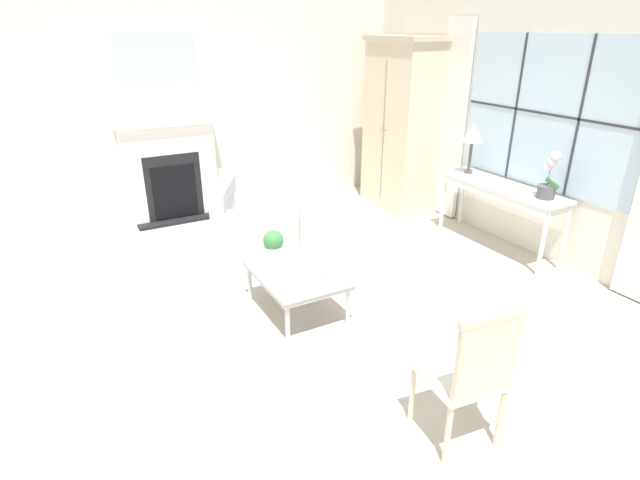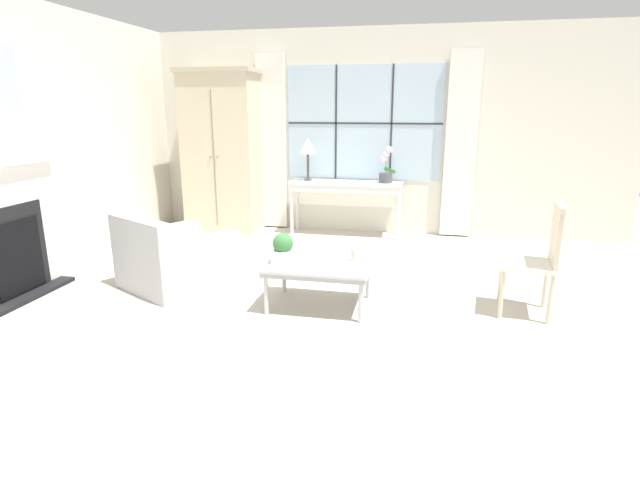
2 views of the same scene
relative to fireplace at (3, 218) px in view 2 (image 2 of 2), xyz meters
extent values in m
plane|color=#BCB2A3|center=(2.91, 0.30, -0.77)|extent=(14.00, 14.00, 0.00)
cube|color=silver|center=(2.91, 3.33, 0.63)|extent=(7.20, 0.06, 2.80)
cube|color=silver|center=(2.91, 3.30, 0.76)|extent=(2.15, 0.01, 1.56)
cube|color=#2D2D33|center=(2.52, 3.29, 0.76)|extent=(0.02, 0.02, 1.56)
cube|color=#2D2D33|center=(3.30, 3.29, 0.76)|extent=(0.02, 0.02, 1.56)
cube|color=#2D2D33|center=(2.91, 3.29, 0.76)|extent=(2.15, 0.02, 0.02)
cube|color=white|center=(1.59, 3.25, 0.48)|extent=(0.41, 0.06, 2.47)
cube|color=white|center=(4.23, 3.25, 0.48)|extent=(0.41, 0.06, 2.47)
cube|color=silver|center=(-0.12, 0.90, 0.63)|extent=(0.06, 7.20, 2.80)
cube|color=black|center=(0.08, 0.00, -0.75)|extent=(0.34, 1.04, 0.04)
cube|color=white|center=(0.00, 0.00, -0.15)|extent=(0.18, 1.16, 1.25)
cube|color=black|center=(0.10, 0.00, -0.37)|extent=(0.02, 0.56, 0.69)
cube|color=black|center=(0.09, 0.00, -0.31)|extent=(0.01, 0.72, 0.85)
cube|color=beige|center=(0.94, 2.95, 0.33)|extent=(1.02, 0.60, 2.21)
cube|color=#BCAE92|center=(0.94, 2.95, 1.46)|extent=(1.10, 0.66, 0.06)
cube|color=gray|center=(0.94, 2.65, 0.29)|extent=(0.01, 0.01, 1.85)
sphere|color=#997F4C|center=(0.89, 2.65, 0.33)|extent=(0.03, 0.03, 0.03)
sphere|color=#997F4C|center=(0.99, 2.65, 0.33)|extent=(0.03, 0.03, 0.03)
cube|color=silver|center=(2.71, 3.04, -0.03)|extent=(1.56, 0.41, 0.03)
cube|color=silver|center=(2.71, 3.04, -0.10)|extent=(1.50, 0.39, 0.10)
cylinder|color=silver|center=(1.97, 2.87, -0.41)|extent=(0.04, 0.04, 0.72)
cylinder|color=silver|center=(3.45, 2.87, -0.41)|extent=(0.04, 0.04, 0.72)
cylinder|color=silver|center=(1.97, 3.20, -0.41)|extent=(0.04, 0.04, 0.72)
cylinder|color=silver|center=(3.45, 3.20, -0.41)|extent=(0.04, 0.04, 0.72)
cylinder|color=#4C4742|center=(2.17, 3.04, -0.01)|extent=(0.11, 0.11, 0.02)
cylinder|color=#4C4742|center=(2.17, 3.04, 0.18)|extent=(0.04, 0.04, 0.35)
cone|color=beige|center=(2.17, 3.04, 0.47)|extent=(0.24, 0.24, 0.22)
cylinder|color=#4C4C51|center=(3.26, 3.05, 0.05)|extent=(0.18, 0.18, 0.13)
cylinder|color=#38753D|center=(3.26, 3.05, 0.29)|extent=(0.01, 0.01, 0.34)
cube|color=#38753D|center=(3.31, 3.05, 0.15)|extent=(0.17, 0.02, 0.10)
sphere|color=silver|center=(3.23, 3.06, 0.30)|extent=(0.10, 0.10, 0.10)
sphere|color=silver|center=(3.26, 3.06, 0.36)|extent=(0.10, 0.10, 0.10)
sphere|color=silver|center=(3.29, 3.06, 0.43)|extent=(0.10, 0.10, 0.10)
cube|color=#B2B2B7|center=(1.38, 0.65, -0.58)|extent=(1.20, 1.23, 0.40)
cube|color=#B2B2B7|center=(1.19, 0.31, -0.20)|extent=(0.83, 0.55, 0.36)
cube|color=#B2B2B7|center=(1.09, 0.80, -0.51)|extent=(0.62, 0.92, 0.54)
cube|color=#B2B2B7|center=(1.67, 0.49, -0.51)|extent=(0.62, 0.92, 0.54)
cube|color=white|center=(4.68, 0.59, -0.33)|extent=(0.49, 0.49, 0.03)
cube|color=beige|center=(4.88, 0.57, -0.07)|extent=(0.08, 0.41, 0.48)
cube|color=beige|center=(4.88, 0.57, 0.19)|extent=(0.09, 0.43, 0.05)
cylinder|color=beige|center=(4.47, 0.42, -0.56)|extent=(0.04, 0.04, 0.43)
cylinder|color=beige|center=(4.52, 0.80, -0.56)|extent=(0.04, 0.04, 0.43)
cylinder|color=beige|center=(4.85, 0.38, -0.56)|extent=(0.04, 0.04, 0.43)
cylinder|color=beige|center=(4.89, 0.76, -0.56)|extent=(0.04, 0.04, 0.43)
cube|color=#BCBCC1|center=(2.90, 0.37, -0.37)|extent=(0.93, 0.67, 0.03)
cube|color=#A0A0A4|center=(2.90, 0.37, -0.40)|extent=(0.91, 0.65, 0.04)
cylinder|color=#BCBCC1|center=(2.49, 0.09, -0.58)|extent=(0.04, 0.04, 0.39)
cylinder|color=#BCBCC1|center=(3.31, 0.09, -0.58)|extent=(0.04, 0.04, 0.39)
cylinder|color=#BCBCC1|center=(2.49, 0.66, -0.58)|extent=(0.04, 0.04, 0.39)
cylinder|color=#BCBCC1|center=(3.31, 0.66, -0.58)|extent=(0.04, 0.04, 0.39)
cube|color=white|center=(2.58, 0.30, -0.30)|extent=(0.17, 0.17, 0.12)
sphere|color=#38753D|center=(2.58, 0.30, -0.18)|extent=(0.18, 0.18, 0.18)
cylinder|color=silver|center=(3.21, 0.48, -0.35)|extent=(0.11, 0.11, 0.01)
cylinder|color=beige|center=(3.21, 0.48, -0.30)|extent=(0.08, 0.08, 0.09)
cylinder|color=black|center=(3.21, 0.48, -0.25)|extent=(0.00, 0.00, 0.01)
camera|label=1|loc=(6.42, -1.31, 1.61)|focal=28.00mm
camera|label=2|loc=(3.78, -3.78, 0.99)|focal=28.00mm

